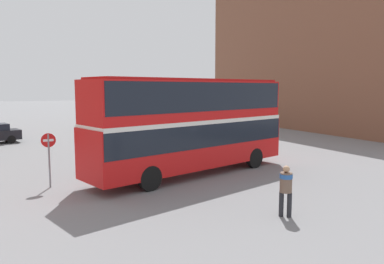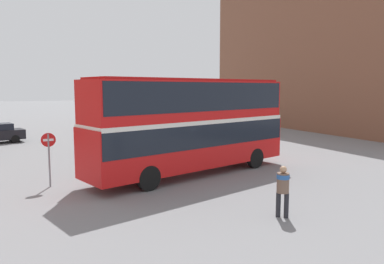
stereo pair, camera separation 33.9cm
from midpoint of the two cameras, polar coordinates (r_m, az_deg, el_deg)
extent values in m
plane|color=slate|center=(18.17, -5.07, -7.17)|extent=(240.00, 240.00, 0.00)
cube|color=brown|center=(44.18, 20.97, 11.95)|extent=(11.17, 32.84, 17.41)
cube|color=red|center=(18.79, -0.52, -1.76)|extent=(11.50, 5.25, 2.23)
cube|color=red|center=(18.60, -0.52, 4.71)|extent=(11.32, 5.14, 2.01)
cube|color=black|center=(18.72, -0.52, -0.23)|extent=(11.40, 5.25, 1.10)
cube|color=black|center=(18.59, -0.53, 5.45)|extent=(11.16, 5.13, 1.36)
cube|color=silver|center=(18.66, -0.52, 1.72)|extent=(11.40, 5.25, 0.20)
cube|color=#A91111|center=(18.59, -0.53, 7.95)|extent=(10.78, 4.84, 0.10)
cylinder|color=black|center=(22.20, 4.65, -3.17)|extent=(1.13, 0.57, 1.09)
cylinder|color=black|center=(20.77, 9.02, -3.92)|extent=(1.13, 0.57, 1.09)
cylinder|color=black|center=(17.91, -11.06, -5.67)|extent=(1.13, 0.57, 1.09)
cylinder|color=black|center=(16.11, -7.06, -7.00)|extent=(1.13, 0.57, 1.09)
cylinder|color=#232328|center=(13.24, 13.89, -10.73)|extent=(0.16, 0.16, 0.85)
cylinder|color=#232328|center=(13.27, 12.72, -10.66)|extent=(0.16, 0.16, 0.85)
cylinder|color=brown|center=(13.05, 13.40, -7.49)|extent=(0.58, 0.58, 0.68)
cylinder|color=#28569E|center=(13.00, 13.42, -6.56)|extent=(0.61, 0.61, 0.15)
sphere|color=tan|center=(12.94, 13.45, -5.52)|extent=(0.23, 0.23, 0.23)
cylinder|color=black|center=(32.78, -26.10, -1.02)|extent=(0.68, 0.35, 0.64)
cylinder|color=black|center=(34.34, -26.70, -0.73)|extent=(0.68, 0.35, 0.64)
cylinder|color=gray|center=(17.59, -21.44, -4.12)|extent=(0.08, 0.08, 2.37)
cylinder|color=red|center=(17.45, -21.57, -1.18)|extent=(0.62, 0.03, 0.62)
cube|color=white|center=(17.45, -21.57, -1.18)|extent=(0.43, 0.04, 0.10)
camera|label=1|loc=(0.17, -90.52, -0.06)|focal=35.00mm
camera|label=2|loc=(0.17, 89.48, 0.06)|focal=35.00mm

